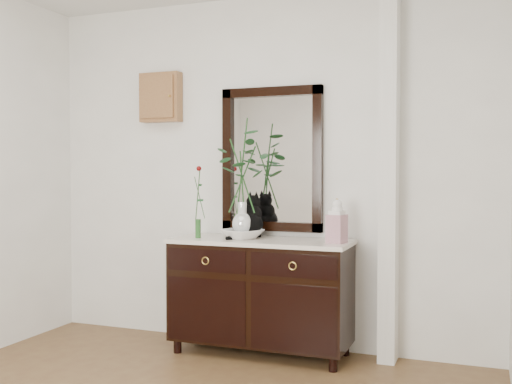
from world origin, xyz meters
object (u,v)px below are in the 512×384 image
at_px(sideboard, 261,290).
at_px(lotus_bowl, 242,234).
at_px(ginger_jar, 337,220).
at_px(cat, 248,216).

relative_size(sideboard, lotus_bowl, 4.61).
distance_m(sideboard, ginger_jar, 0.78).
bearing_deg(lotus_bowl, sideboard, 10.60).
bearing_deg(cat, sideboard, -2.34).
xyz_separation_m(cat, ginger_jar, (0.69, -0.07, -0.01)).
bearing_deg(ginger_jar, sideboard, 178.46).
xyz_separation_m(sideboard, lotus_bowl, (-0.14, -0.03, 0.41)).
xyz_separation_m(sideboard, ginger_jar, (0.57, -0.02, 0.53)).
bearing_deg(ginger_jar, cat, 174.64).
xyz_separation_m(cat, lotus_bowl, (-0.01, -0.08, -0.13)).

